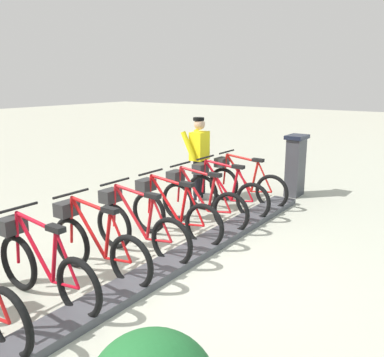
% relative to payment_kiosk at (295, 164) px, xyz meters
% --- Properties ---
extents(ground_plane, '(60.00, 60.00, 0.00)m').
position_rel_payment_kiosk_xyz_m(ground_plane, '(-0.05, 4.38, -0.67)').
color(ground_plane, '#ADAD9A').
extents(dock_rail_base, '(0.44, 7.61, 0.10)m').
position_rel_payment_kiosk_xyz_m(dock_rail_base, '(-0.05, 4.38, -0.62)').
color(dock_rail_base, '#47474C').
rests_on(dock_rail_base, ground).
extents(payment_kiosk, '(0.36, 0.52, 1.28)m').
position_rel_payment_kiosk_xyz_m(payment_kiosk, '(0.00, 0.00, 0.00)').
color(payment_kiosk, '#38383D').
rests_on(payment_kiosk, ground).
extents(bike_docked_0, '(1.72, 0.54, 1.02)m').
position_rel_payment_kiosk_xyz_m(bike_docked_0, '(0.57, 1.17, -0.24)').
color(bike_docked_0, black).
rests_on(bike_docked_0, ground).
extents(bike_docked_1, '(1.72, 0.54, 1.02)m').
position_rel_payment_kiosk_xyz_m(bike_docked_1, '(0.57, 1.93, -0.24)').
color(bike_docked_1, black).
rests_on(bike_docked_1, ground).
extents(bike_docked_2, '(1.72, 0.54, 1.02)m').
position_rel_payment_kiosk_xyz_m(bike_docked_2, '(0.57, 2.69, -0.24)').
color(bike_docked_2, black).
rests_on(bike_docked_2, ground).
extents(bike_docked_3, '(1.72, 0.54, 1.02)m').
position_rel_payment_kiosk_xyz_m(bike_docked_3, '(0.57, 3.44, -0.24)').
color(bike_docked_3, black).
rests_on(bike_docked_3, ground).
extents(bike_docked_4, '(1.72, 0.54, 1.02)m').
position_rel_payment_kiosk_xyz_m(bike_docked_4, '(0.57, 4.20, -0.24)').
color(bike_docked_4, black).
rests_on(bike_docked_4, ground).
extents(bike_docked_5, '(1.72, 0.54, 1.02)m').
position_rel_payment_kiosk_xyz_m(bike_docked_5, '(0.57, 4.96, -0.24)').
color(bike_docked_5, black).
rests_on(bike_docked_5, ground).
extents(bike_docked_6, '(1.72, 0.54, 1.02)m').
position_rel_payment_kiosk_xyz_m(bike_docked_6, '(0.57, 5.71, -0.24)').
color(bike_docked_6, black).
rests_on(bike_docked_6, ground).
extents(worker_near_rack, '(0.48, 0.65, 1.66)m').
position_rel_payment_kiosk_xyz_m(worker_near_rack, '(1.48, 1.39, 0.24)').
color(worker_near_rack, white).
rests_on(worker_near_rack, ground).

